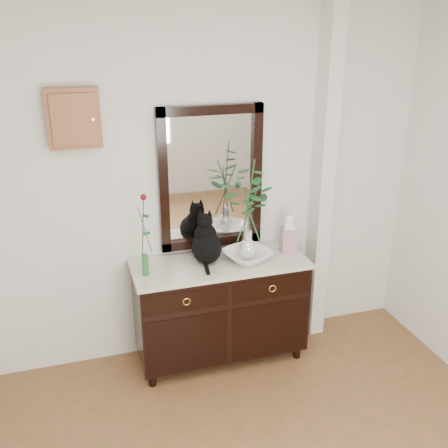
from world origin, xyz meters
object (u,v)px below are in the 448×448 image
object	(u,v)px
lotus_bowl	(247,256)
sideboard	(220,306)
cat	(206,239)
ginger_jar	(289,233)

from	to	relation	value
lotus_bowl	sideboard	bearing A→B (deg)	170.52
sideboard	lotus_bowl	xyz separation A→B (m)	(0.21, -0.03, 0.42)
cat	ginger_jar	distance (m)	0.66
lotus_bowl	ginger_jar	bearing A→B (deg)	10.89
sideboard	cat	world-z (taller)	cat
lotus_bowl	ginger_jar	world-z (taller)	ginger_jar
sideboard	ginger_jar	xyz separation A→B (m)	(0.57, 0.04, 0.53)
cat	sideboard	bearing A→B (deg)	-23.14
lotus_bowl	ginger_jar	xyz separation A→B (m)	(0.36, 0.07, 0.12)
cat	ginger_jar	world-z (taller)	cat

